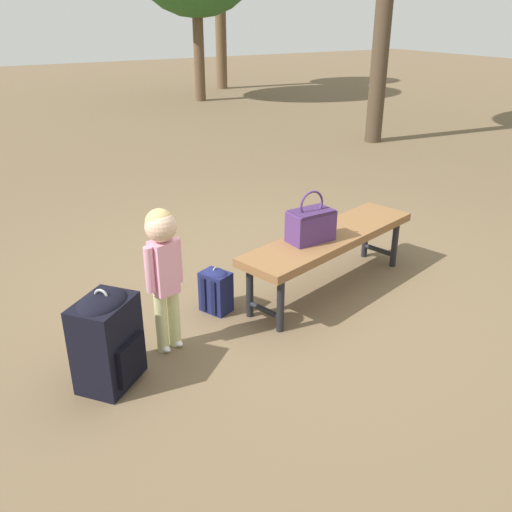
% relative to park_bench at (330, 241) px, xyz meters
% --- Properties ---
extents(ground_plane, '(40.00, 40.00, 0.00)m').
position_rel_park_bench_xyz_m(ground_plane, '(0.39, -0.16, -0.39)').
color(ground_plane, brown).
rests_on(ground_plane, ground).
extents(park_bench, '(1.65, 0.82, 0.45)m').
position_rel_park_bench_xyz_m(park_bench, '(0.00, 0.00, 0.00)').
color(park_bench, brown).
rests_on(park_bench, ground).
extents(handbag, '(0.33, 0.19, 0.37)m').
position_rel_park_bench_xyz_m(handbag, '(0.20, 0.03, 0.18)').
color(handbag, '#4C2D66').
rests_on(handbag, park_bench).
extents(child_standing, '(0.24, 0.19, 0.92)m').
position_rel_park_bench_xyz_m(child_standing, '(1.34, 0.13, 0.22)').
color(child_standing, '#CCCC8C').
rests_on(child_standing, ground).
extents(backpack_large, '(0.44, 0.42, 0.59)m').
position_rel_park_bench_xyz_m(backpack_large, '(1.76, 0.30, -0.10)').
color(backpack_large, black).
rests_on(backpack_large, ground).
extents(backpack_small, '(0.22, 0.24, 0.34)m').
position_rel_park_bench_xyz_m(backpack_small, '(0.88, -0.13, -0.22)').
color(backpack_small, '#191E4C').
rests_on(backpack_small, ground).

